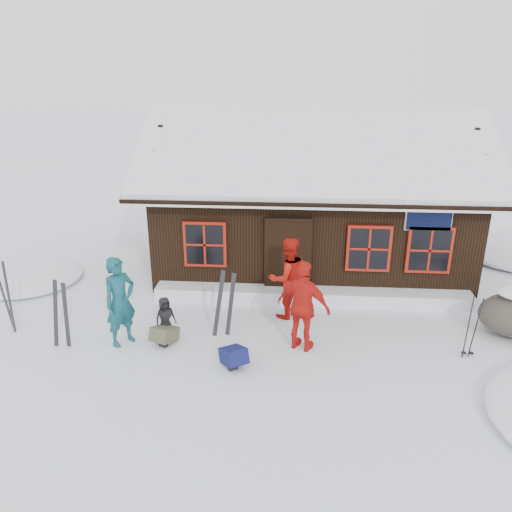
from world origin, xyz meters
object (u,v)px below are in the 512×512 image
object	(u,v)px
ski_pair_left	(61,316)
backpack_olive	(165,337)
ski_poles	(472,328)
skier_crouched	(165,318)
skier_teal	(120,302)
backpack_blue	(234,359)
skier_orange_right	(303,307)
skier_orange_left	(288,278)

from	to	relation	value
ski_pair_left	backpack_olive	bearing A→B (deg)	21.76
ski_poles	ski_pair_left	bearing A→B (deg)	-178.30
skier_crouched	ski_pair_left	size ratio (longest dim) A/B	0.60
skier_teal	backpack_olive	size ratio (longest dim) A/B	3.57
backpack_blue	ski_pair_left	bearing A→B (deg)	142.10
skier_orange_right	backpack_blue	xyz separation A→B (m)	(-1.31, -0.72, -0.80)
ski_poles	backpack_blue	world-z (taller)	ski_poles
ski_pair_left	backpack_blue	world-z (taller)	ski_pair_left
skier_teal	skier_orange_left	size ratio (longest dim) A/B	1.00
skier_teal	backpack_olive	distance (m)	1.17
backpack_blue	backpack_olive	size ratio (longest dim) A/B	1.02
skier_orange_left	ski_poles	distance (m)	3.88
skier_orange_right	backpack_blue	world-z (taller)	skier_orange_right
skier_orange_right	skier_teal	bearing A→B (deg)	25.28
skier_crouched	ski_pair_left	world-z (taller)	ski_pair_left
ski_pair_left	ski_poles	bearing A→B (deg)	15.34
ski_poles	backpack_blue	size ratio (longest dim) A/B	2.50
ski_pair_left	backpack_blue	xyz separation A→B (m)	(3.52, -0.42, -0.56)
skier_crouched	backpack_blue	xyz separation A→B (m)	(1.55, -0.96, -0.31)
ski_pair_left	skier_orange_right	bearing A→B (deg)	17.21
skier_teal	skier_crouched	xyz separation A→B (m)	(0.82, 0.29, -0.48)
skier_orange_right	ski_poles	bearing A→B (deg)	-156.56
skier_orange_right	skier_crouched	world-z (taller)	skier_orange_right
skier_teal	ski_poles	size ratio (longest dim) A/B	1.40
ski_pair_left	backpack_blue	bearing A→B (deg)	6.77
ski_poles	backpack_olive	size ratio (longest dim) A/B	2.54
skier_crouched	backpack_olive	bearing A→B (deg)	-121.05
skier_orange_right	skier_crouched	xyz separation A→B (m)	(-2.86, 0.24, -0.49)
skier_orange_left	backpack_olive	distance (m)	2.98
skier_orange_left	ski_poles	bearing A→B (deg)	131.91
skier_orange_left	skier_teal	bearing A→B (deg)	-2.66
skier_teal	backpack_blue	world-z (taller)	skier_teal
ski_pair_left	backpack_olive	distance (m)	2.10
skier_orange_right	ski_poles	world-z (taller)	skier_orange_right
skier_orange_left	skier_orange_right	bearing A→B (deg)	77.32
skier_teal	backpack_blue	bearing A→B (deg)	-68.03
skier_orange_right	backpack_olive	bearing A→B (deg)	24.83
skier_orange_left	ski_pair_left	bearing A→B (deg)	-5.33
skier_teal	skier_orange_left	world-z (taller)	skier_orange_left
ski_poles	skier_orange_right	bearing A→B (deg)	178.92
skier_orange_left	skier_crouched	bearing A→B (deg)	-1.44
backpack_blue	skier_orange_left	bearing A→B (deg)	34.16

